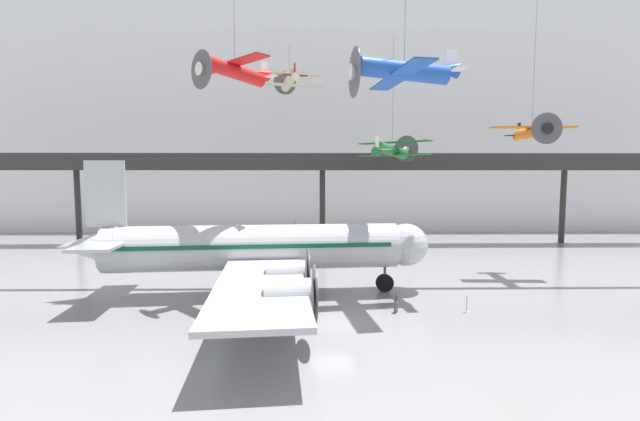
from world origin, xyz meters
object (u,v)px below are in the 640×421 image
object	(u,v)px
suspended_plane_green_biplane	(392,150)
suspended_plane_blue_trainer	(404,71)
airliner_silver_main	(253,248)
suspended_plane_cream_biplane	(290,80)
suspended_plane_red_highwing	(235,71)
stanchion_barrier	(467,307)
info_sign_pedestal	(396,305)
suspended_plane_orange_highwing	(532,132)

from	to	relation	value
suspended_plane_green_biplane	suspended_plane_blue_trainer	bearing A→B (deg)	-147.64
airliner_silver_main	suspended_plane_green_biplane	bearing A→B (deg)	44.86
suspended_plane_cream_biplane	suspended_plane_red_highwing	bearing A→B (deg)	158.41
suspended_plane_red_highwing	stanchion_barrier	size ratio (longest dim) A/B	8.52
airliner_silver_main	stanchion_barrier	xyz separation A→B (m)	(13.99, -4.00, -3.09)
airliner_silver_main	suspended_plane_red_highwing	xyz separation A→B (m)	(-0.94, -0.65, 12.19)
suspended_plane_cream_biplane	info_sign_pedestal	xyz separation A→B (m)	(7.93, -23.99, -18.93)
suspended_plane_orange_highwing	suspended_plane_red_highwing	bearing A→B (deg)	-73.31
airliner_silver_main	suspended_plane_orange_highwing	distance (m)	24.60
suspended_plane_green_biplane	info_sign_pedestal	size ratio (longest dim) A/B	10.49
suspended_plane_orange_highwing	info_sign_pedestal	world-z (taller)	suspended_plane_orange_highwing
airliner_silver_main	suspended_plane_cream_biplane	size ratio (longest dim) A/B	3.79
suspended_plane_green_biplane	info_sign_pedestal	world-z (taller)	suspended_plane_green_biplane
suspended_plane_green_biplane	airliner_silver_main	bearing A→B (deg)	-179.89
suspended_plane_cream_biplane	suspended_plane_red_highwing	world-z (taller)	suspended_plane_cream_biplane
suspended_plane_cream_biplane	airliner_silver_main	bearing A→B (deg)	160.83
suspended_plane_green_biplane	info_sign_pedestal	xyz separation A→B (m)	(-3.10, -18.96, -10.70)
suspended_plane_blue_trainer	suspended_plane_green_biplane	bearing A→B (deg)	-106.15
suspended_plane_green_biplane	suspended_plane_cream_biplane	size ratio (longest dim) A/B	1.66
suspended_plane_orange_highwing	suspended_plane_red_highwing	distance (m)	24.32
suspended_plane_red_highwing	suspended_plane_cream_biplane	bearing A→B (deg)	-141.95
airliner_silver_main	suspended_plane_cream_biplane	distance (m)	25.65
suspended_plane_green_biplane	suspended_plane_blue_trainer	distance (m)	16.96
suspended_plane_cream_biplane	suspended_plane_blue_trainer	world-z (taller)	suspended_plane_cream_biplane
airliner_silver_main	suspended_plane_orange_highwing	bearing A→B (deg)	8.34
info_sign_pedestal	suspended_plane_orange_highwing	bearing A→B (deg)	62.06
suspended_plane_red_highwing	info_sign_pedestal	world-z (taller)	suspended_plane_red_highwing
airliner_silver_main	suspended_plane_cream_biplane	world-z (taller)	suspended_plane_cream_biplane
airliner_silver_main	suspended_plane_orange_highwing	size ratio (longest dim) A/B	2.46
airliner_silver_main	stanchion_barrier	world-z (taller)	airliner_silver_main
suspended_plane_green_biplane	suspended_plane_cream_biplane	distance (m)	14.65
suspended_plane_cream_biplane	suspended_plane_orange_highwing	bearing A→B (deg)	-139.86
suspended_plane_cream_biplane	info_sign_pedestal	size ratio (longest dim) A/B	6.30
suspended_plane_cream_biplane	stanchion_barrier	world-z (taller)	suspended_plane_cream_biplane
airliner_silver_main	suspended_plane_blue_trainer	world-z (taller)	suspended_plane_blue_trainer
airliner_silver_main	info_sign_pedestal	world-z (taller)	airliner_silver_main
suspended_plane_blue_trainer	suspended_plane_red_highwing	bearing A→B (deg)	-11.44
suspended_plane_orange_highwing	suspended_plane_blue_trainer	size ratio (longest dim) A/B	1.26
suspended_plane_cream_biplane	info_sign_pedestal	distance (m)	31.57
airliner_silver_main	suspended_plane_red_highwing	size ratio (longest dim) A/B	3.23
suspended_plane_orange_highwing	suspended_plane_red_highwing	world-z (taller)	suspended_plane_red_highwing
suspended_plane_cream_biplane	suspended_plane_green_biplane	bearing A→B (deg)	-129.14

